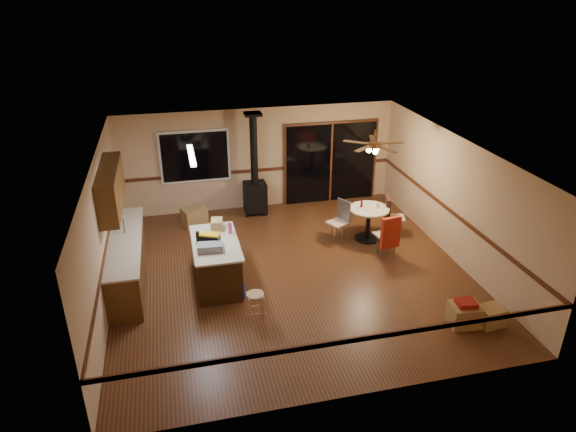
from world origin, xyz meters
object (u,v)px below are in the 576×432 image
object	(u,v)px
wood_stove	(255,187)
dining_table	(369,218)
toolbox_black	(210,240)
blue_bucket	(237,292)
chair_right	(388,211)
box_corner_a	(464,314)
box_corner_b	(491,316)
toolbox_grey	(210,248)
box_under_window	(194,217)
chair_near	(390,232)
chair_left	(341,216)
kitchen_island	(217,262)
bar_stool	(256,307)

from	to	relation	value
wood_stove	dining_table	size ratio (longest dim) A/B	2.79
toolbox_black	dining_table	distance (m)	3.85
blue_bucket	chair_right	distance (m)	4.22
box_corner_a	box_corner_b	bearing A→B (deg)	-15.62
toolbox_grey	box_under_window	world-z (taller)	toolbox_grey
chair_near	chair_left	bearing A→B (deg)	125.54
chair_left	chair_right	size ratio (longest dim) A/B	0.78
box_corner_b	box_under_window	bearing A→B (deg)	132.33
kitchen_island	toolbox_grey	distance (m)	0.63
wood_stove	dining_table	world-z (taller)	wood_stove
toolbox_grey	kitchen_island	bearing A→B (deg)	69.43
chair_left	blue_bucket	bearing A→B (deg)	-145.33
chair_right	box_corner_a	distance (m)	3.52
toolbox_grey	bar_stool	bearing A→B (deg)	-59.21
chair_right	bar_stool	bearing A→B (deg)	-144.19
chair_left	chair_near	xyz separation A→B (m)	(0.74, -1.03, 0.01)
toolbox_black	bar_stool	size ratio (longest dim) A/B	0.65
chair_left	box_corner_b	bearing A→B (deg)	-67.63
toolbox_black	chair_near	world-z (taller)	toolbox_black
toolbox_black	blue_bucket	xyz separation A→B (m)	(0.39, -0.56, -0.87)
wood_stove	box_under_window	size ratio (longest dim) A/B	4.62
toolbox_grey	box_corner_a	size ratio (longest dim) A/B	0.92
toolbox_black	chair_right	xyz separation A→B (m)	(4.18, 1.23, -0.40)
box_corner_b	wood_stove	bearing A→B (deg)	119.81
bar_stool	chair_right	size ratio (longest dim) A/B	0.80
blue_bucket	chair_right	size ratio (longest dim) A/B	0.44
dining_table	bar_stool	bearing A→B (deg)	-140.98
box_under_window	box_corner_b	distance (m)	7.00
toolbox_black	chair_right	bearing A→B (deg)	16.46
toolbox_grey	box_corner_a	bearing A→B (deg)	-25.73
chair_left	bar_stool	bearing A→B (deg)	-132.96
blue_bucket	box_under_window	world-z (taller)	box_under_window
chair_near	box_corner_a	size ratio (longest dim) A/B	1.38
wood_stove	box_under_window	xyz separation A→B (m)	(-1.56, -0.33, -0.51)
toolbox_grey	chair_right	size ratio (longest dim) A/B	0.67
toolbox_grey	chair_left	world-z (taller)	toolbox_grey
toolbox_black	chair_near	bearing A→B (deg)	3.68
wood_stove	toolbox_grey	distance (m)	3.68
chair_left	chair_near	size ratio (longest dim) A/B	0.78
chair_near	chair_right	xyz separation A→B (m)	(0.40, 0.99, 0.00)
toolbox_grey	dining_table	distance (m)	3.96
wood_stove	chair_left	world-z (taller)	wood_stove
kitchen_island	dining_table	world-z (taller)	kitchen_island
wood_stove	blue_bucket	distance (m)	3.87
chair_right	dining_table	bearing A→B (deg)	-168.17
toolbox_black	box_corner_b	world-z (taller)	toolbox_black
blue_bucket	box_under_window	size ratio (longest dim) A/B	0.57
kitchen_island	wood_stove	xyz separation A→B (m)	(1.30, 3.05, 0.28)
toolbox_black	blue_bucket	size ratio (longest dim) A/B	1.16
blue_bucket	chair_left	distance (m)	3.26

